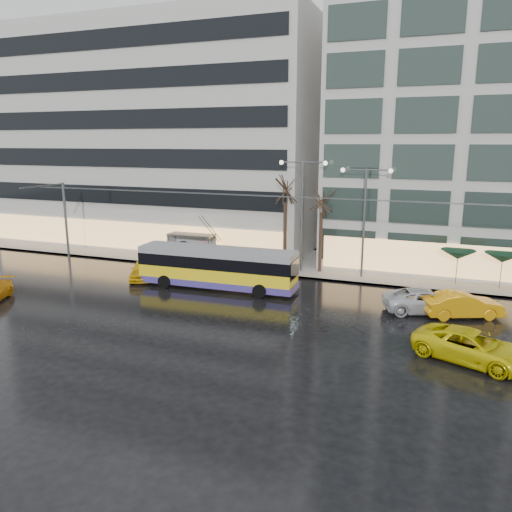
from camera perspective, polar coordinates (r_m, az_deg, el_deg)
The scene contains 20 objects.
ground at distance 32.63m, azimuth -3.46°, elevation -6.11°, with size 140.00×140.00×0.00m, color black.
sidewalk at distance 44.71m, azimuth 6.25°, elevation -0.80°, with size 80.00×10.00×0.15m, color gray.
kerb at distance 40.09m, azimuth 4.46°, elevation -2.38°, with size 80.00×0.10×0.15m, color slate.
building_left at distance 55.17m, azimuth -10.95°, elevation 13.24°, with size 34.00×14.00×22.00m, color #BAB8B2.
trolleybus at distance 36.86m, azimuth -4.49°, elevation -1.47°, with size 11.93×4.74×5.50m.
catenary at distance 38.43m, azimuth 2.67°, elevation 3.36°, with size 42.24×5.12×7.00m.
bus_shelter at distance 45.00m, azimuth -7.69°, elevation 1.70°, with size 4.20×1.60×2.51m.
street_lamp_near at distance 40.62m, azimuth 5.31°, elevation 6.31°, with size 3.96×0.36×9.03m.
street_lamp_far at distance 39.63m, azimuth 12.31°, elevation 5.51°, with size 3.96×0.36×8.53m.
tree_a at distance 41.12m, azimuth 3.38°, elevation 7.96°, with size 3.20×3.20×8.40m.
tree_b at distance 40.59m, azimuth 7.53°, elevation 6.83°, with size 3.20×3.20×7.70m.
parasol_a at distance 39.97m, azimuth 22.09°, elevation 0.15°, with size 2.50×2.50×2.65m.
parasol_b at distance 40.18m, azimuth 26.35°, elevation -0.19°, with size 2.50×2.50×2.65m.
taxi_a at distance 40.57m, azimuth -12.72°, elevation -1.50°, with size 1.76×4.38×1.49m, color #EAAF0C.
taxi_b at distance 33.51m, azimuth 22.52°, elevation -5.17°, with size 1.67×4.80×1.58m, color orange.
taxi_c at distance 27.15m, azimuth 23.46°, elevation -9.48°, with size 2.59×5.61×1.56m, color yellow.
sedan_silver at distance 33.71m, azimuth 18.90°, elevation -4.84°, with size 2.49×5.41×1.50m, color silver.
pedestrian_a at distance 43.25m, azimuth -6.08°, elevation 0.84°, with size 1.21×1.22×2.19m.
pedestrian_b at distance 44.55m, azimuth -1.15°, elevation 0.33°, with size 0.94×0.91×1.53m.
pedestrian_c at distance 43.98m, azimuth -8.31°, elevation 0.52°, with size 1.24×0.83×2.11m.
Camera 1 is at (12.72, -28.10, 10.64)m, focal length 35.00 mm.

